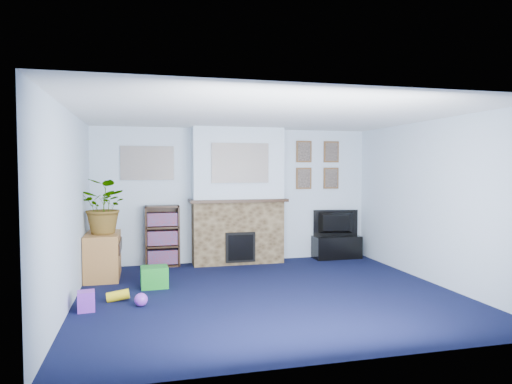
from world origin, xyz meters
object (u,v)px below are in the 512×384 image
object	(u,v)px
bookshelf	(162,237)
tv_stand	(337,246)
sideboard	(103,255)
television	(336,223)

from	to	relation	value
bookshelf	tv_stand	bearing A→B (deg)	-1.37
tv_stand	sideboard	size ratio (longest dim) A/B	0.99
tv_stand	television	bearing A→B (deg)	90.00
television	bookshelf	xyz separation A→B (m)	(-3.20, 0.06, -0.16)
television	sideboard	distance (m)	4.18
tv_stand	sideboard	world-z (taller)	sideboard
sideboard	television	bearing A→B (deg)	8.00
tv_stand	sideboard	bearing A→B (deg)	-172.28
sideboard	tv_stand	bearing A→B (deg)	7.72
tv_stand	bookshelf	world-z (taller)	bookshelf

